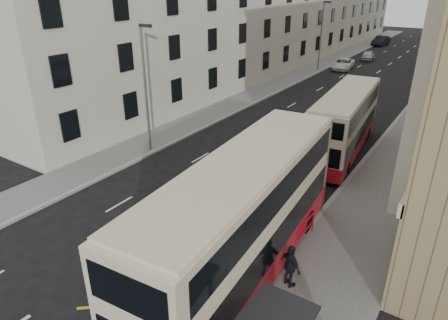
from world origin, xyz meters
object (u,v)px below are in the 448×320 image
Objects in this scene: street_lamp_far at (322,33)px; pedestrian_far at (290,266)px; double_decker_front at (244,219)px; car_dark at (381,41)px; double_decker_rear at (344,123)px; car_red at (445,50)px; white_van at (343,64)px; car_silver at (368,56)px; street_lamp_near at (146,83)px.

street_lamp_far is 39.24m from pedestrian_far.
double_decker_front is 63.83m from car_dark.
double_decker_front reaches higher than double_decker_rear.
pedestrian_far reaches higher than car_red.
car_silver is (0.91, 7.97, -0.02)m from white_van.
car_dark is at bearing 95.51° from double_decker_rear.
double_decker_front is at bearing -83.10° from white_van.
street_lamp_near reaches higher than pedestrian_far.
street_lamp_near is at bearing -153.25° from double_decker_rear.
street_lamp_near is at bearing -0.66° from pedestrian_far.
street_lamp_near is at bearing -99.77° from white_van.
pedestrian_far is (13.21, -6.77, -3.62)m from street_lamp_near.
white_van is (-11.09, 39.77, -0.35)m from pedestrian_far.
car_red reaches higher than white_van.
double_decker_front is at bearing -74.66° from car_dark.
double_decker_rear is (-0.69, 13.71, -0.39)m from double_decker_front.
double_decker_front reaches higher than white_van.
street_lamp_far is at bearing 102.64° from double_decker_front.
street_lamp_near is at bearing -90.00° from street_lamp_far.
double_decker_front is at bearing 91.46° from car_red.
double_decker_rear is at bearing -72.93° from car_dark.
pedestrian_far is (13.21, -36.77, -3.62)m from street_lamp_far.
street_lamp_far is at bearing -43.76° from pedestrian_far.
street_lamp_far reaches higher than double_decker_front.
double_decker_rear is at bearing -78.09° from white_van.
car_silver is (3.03, 10.97, -3.99)m from street_lamp_far.
street_lamp_far is 5.41m from white_van.
pedestrian_far reaches higher than white_van.
street_lamp_far is 0.64× the size of double_decker_front.
street_lamp_near is at bearing -102.26° from car_silver.
car_red is (9.43, 18.10, 0.12)m from white_van.
street_lamp_near is 1.67× the size of car_dark.
car_red is (11.55, 21.10, -3.85)m from street_lamp_far.
pedestrian_far is at bearing -72.98° from car_dark.
double_decker_front is 7.17× the size of pedestrian_far.
pedestrian_far is at bearing 2.71° from double_decker_front.
car_dark is at bearing 94.79° from double_decker_front.
white_van is (2.12, 33.00, -3.97)m from street_lamp_near.
car_silver is at bearing 77.42° from white_van.
double_decker_front is 1.18× the size of double_decker_rear.
double_decker_rear is 27.68m from white_van.
double_decker_rear is 35.13m from car_silver.
double_decker_rear is (10.66, -23.30, -2.53)m from street_lamp_far.
pedestrian_far is at bearing -80.51° from white_van.
car_dark reaches higher than car_red.
double_decker_front is 2.59× the size of white_van.
double_decker_rear is 44.42m from car_red.
street_lamp_far reaches higher than car_red.
double_decker_rear is at bearing 90.51° from car_red.
white_van is (2.12, 3.00, -3.97)m from street_lamp_far.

